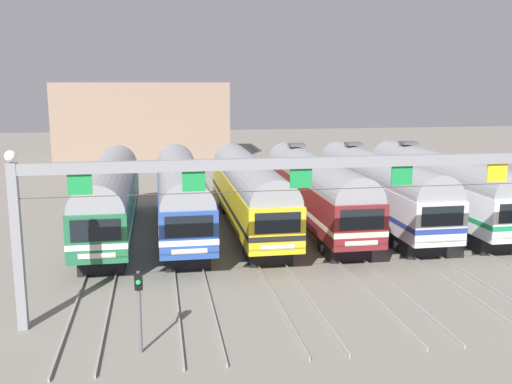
{
  "coord_description": "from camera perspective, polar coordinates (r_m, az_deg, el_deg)",
  "views": [
    {
      "loc": [
        -7.8,
        -35.99,
        9.43
      ],
      "look_at": [
        -1.17,
        3.05,
        1.95
      ],
      "focal_mm": 40.93,
      "sensor_mm": 36.0,
      "label": 1
    }
  ],
  "objects": [
    {
      "name": "commuter_train_green",
      "position": [
        36.73,
        -14.06,
        -0.2
      ],
      "size": [
        2.88,
        18.06,
        4.77
      ],
      "color": "#236B42",
      "rests_on": "ground"
    },
    {
      "name": "catenary_gantry",
      "position": [
        24.14,
        9.36,
        0.88
      ],
      "size": [
        26.72,
        0.44,
        6.97
      ],
      "color": "gray",
      "rests_on": "ground"
    },
    {
      "name": "ground_plane",
      "position": [
        38.01,
        2.52,
        -3.67
      ],
      "size": [
        160.0,
        160.0,
        0.0
      ],
      "primitive_type": "plane",
      "color": "gray"
    },
    {
      "name": "commuter_train_white",
      "position": [
        41.04,
        17.38,
        0.75
      ],
      "size": [
        2.88,
        18.06,
        5.05
      ],
      "color": "white",
      "rests_on": "ground"
    },
    {
      "name": "commuter_train_maroon",
      "position": [
        37.94,
        5.72,
        0.41
      ],
      "size": [
        2.88,
        18.06,
        5.05
      ],
      "color": "maroon",
      "rests_on": "ground"
    },
    {
      "name": "track_bed",
      "position": [
        54.37,
        -1.24,
        0.79
      ],
      "size": [
        22.99,
        70.0,
        0.15
      ],
      "color": "gray",
      "rests_on": "ground"
    },
    {
      "name": "yard_signal_mast",
      "position": [
        21.0,
        -11.36,
        -9.97
      ],
      "size": [
        0.28,
        0.35,
        3.0
      ],
      "color": "#59595E",
      "rests_on": "ground"
    },
    {
      "name": "commuter_train_yellow",
      "position": [
        37.04,
        -0.7,
        0.21
      ],
      "size": [
        2.88,
        18.06,
        4.77
      ],
      "color": "gold",
      "rests_on": "ground"
    },
    {
      "name": "commuter_train_blue",
      "position": [
        36.63,
        -7.35,
        0.0
      ],
      "size": [
        2.88,
        18.06,
        4.77
      ],
      "color": "#284C9E",
      "rests_on": "ground"
    },
    {
      "name": "commuter_train_silver",
      "position": [
        39.29,
        11.78,
        0.59
      ],
      "size": [
        2.88,
        18.06,
        5.05
      ],
      "color": "silver",
      "rests_on": "ground"
    },
    {
      "name": "maintenance_building",
      "position": [
        73.58,
        -10.99,
        6.81
      ],
      "size": [
        20.36,
        10.0,
        9.37
      ],
      "primitive_type": "cube",
      "color": "gray",
      "rests_on": "ground"
    }
  ]
}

